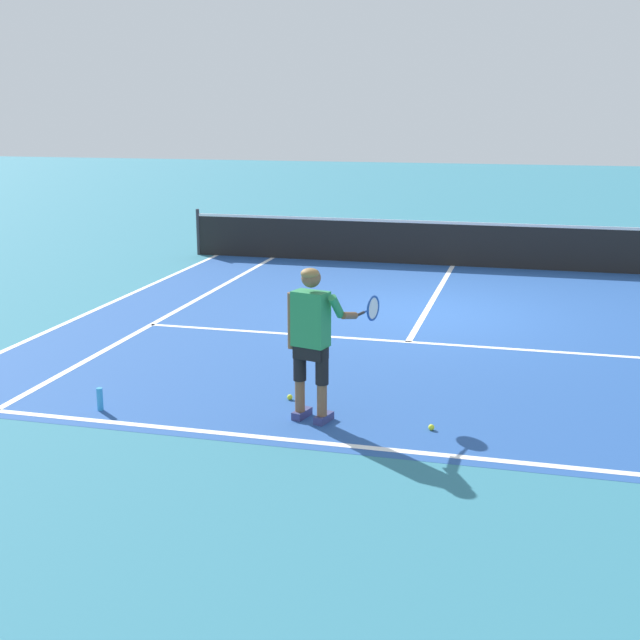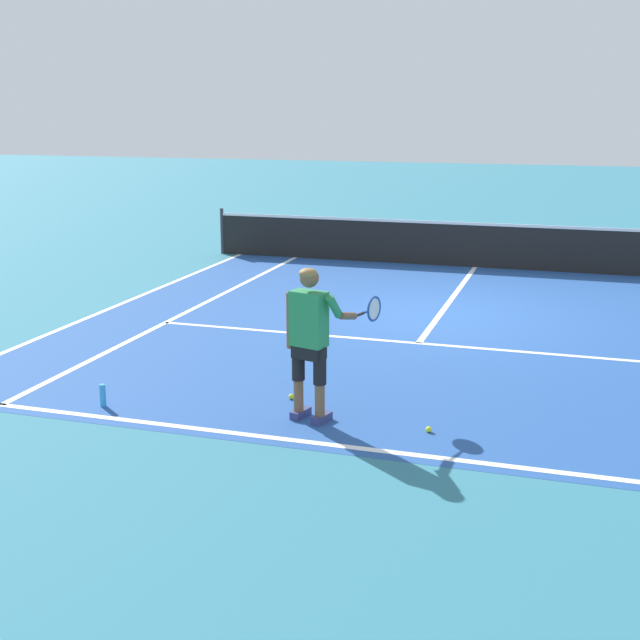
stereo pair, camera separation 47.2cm
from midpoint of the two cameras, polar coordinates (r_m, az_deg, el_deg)
name	(u,v)px [view 1 (the left image)]	position (r m, az deg, el deg)	size (l,w,h in m)	color
ground_plane	(425,313)	(14.29, 6.16, 0.46)	(80.00, 80.00, 0.00)	teal
court_inner_surface	(419,323)	(13.60, 5.72, -0.22)	(10.98, 10.87, 0.00)	#234C93
line_baseline	(348,446)	(8.71, 0.31, -8.47)	(10.98, 0.10, 0.01)	white
line_service	(408,342)	(12.49, 4.89, -1.49)	(8.23, 0.10, 0.01)	white
line_centre_service	(435,296)	(15.56, 6.88, 1.58)	(0.10, 6.40, 0.01)	white
line_singles_left	(181,308)	(14.77, -10.26, 0.78)	(0.10, 10.47, 0.01)	white
line_doubles_left	(109,304)	(15.39, -14.92, 1.06)	(0.10, 10.47, 0.01)	white
tennis_net	(454,243)	(18.60, 8.27, 5.13)	(11.96, 0.08, 1.07)	#333338
tennis_player	(313,334)	(9.10, -1.99, -0.94)	(0.86, 1.04, 1.71)	navy
tennis_ball_near_feet	(431,427)	(9.15, 6.04, -7.22)	(0.07, 0.07, 0.07)	#CCE02D
tennis_ball_by_baseline	(290,397)	(10.03, -3.40, -5.22)	(0.07, 0.07, 0.07)	#CCE02D
water_bottle	(100,399)	(10.02, -15.93, -5.17)	(0.07, 0.07, 0.27)	#3393D6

